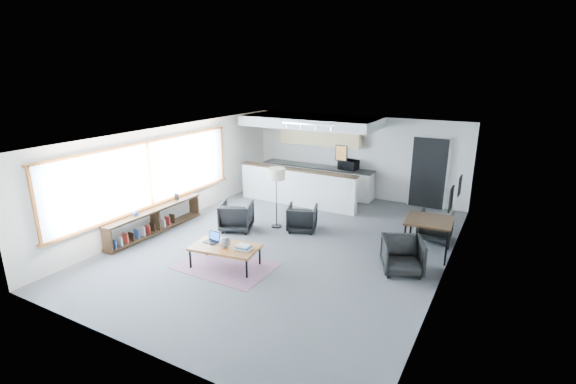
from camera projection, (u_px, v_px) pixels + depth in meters
The scene contains 21 objects.
room at pixel (288, 192), 9.60m from camera, with size 7.02×9.02×2.62m.
window at pixel (150, 176), 10.40m from camera, with size 0.10×5.95×1.66m.
console at pixel (154, 221), 10.53m from camera, with size 0.35×3.00×0.80m.
kitchenette at pixel (312, 155), 13.24m from camera, with size 4.20×1.96×2.60m.
doorway at pixel (429, 172), 12.30m from camera, with size 1.10×0.12×2.15m.
track_light at pixel (308, 125), 11.36m from camera, with size 1.60×0.07×0.15m.
wall_art_lower at pixel (451, 199), 8.25m from camera, with size 0.03×0.38×0.48m.
wall_art_upper at pixel (460, 186), 9.36m from camera, with size 0.03×0.34×0.44m.
kilim_rug at pixel (226, 266), 8.84m from camera, with size 1.98×1.36×0.01m.
coffee_table at pixel (225, 248), 8.72m from camera, with size 1.51×0.97×0.46m.
laptop at pixel (213, 239), 8.94m from camera, with size 0.32×0.27×0.21m.
ceramic_pot at pixel (225, 242), 8.62m from camera, with size 0.24×0.24×0.24m.
book_stack at pixel (244, 247), 8.56m from camera, with size 0.32×0.26×0.10m.
coaster at pixel (224, 252), 8.45m from camera, with size 0.14×0.14×0.01m.
armchair_left at pixel (236, 215), 10.74m from camera, with size 0.79×0.74×0.81m, color black.
armchair_right at pixel (302, 217), 10.70m from camera, with size 0.72×0.67×0.74m, color black.
floor_lamp at pixel (276, 176), 10.65m from camera, with size 0.51×0.51×1.59m.
dining_table at pixel (429, 223), 9.22m from camera, with size 1.04×1.04×0.82m.
dining_chair_near at pixel (402, 257), 8.50m from camera, with size 0.67×0.63×0.69m, color black.
dining_chair_far at pixel (435, 227), 10.14m from camera, with size 0.64×0.60×0.66m, color black.
microwave at pixel (348, 164), 13.18m from camera, with size 0.59×0.33×0.40m, color black.
Camera 1 is at (4.44, -8.05, 4.05)m, focal length 26.00 mm.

